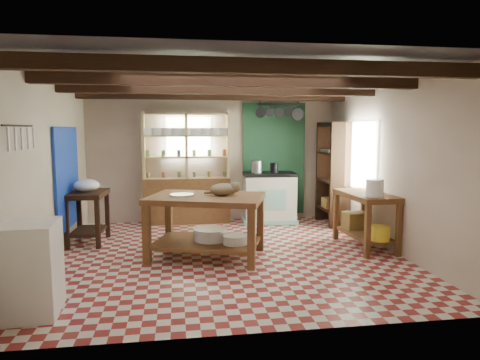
{
  "coord_description": "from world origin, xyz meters",
  "views": [
    {
      "loc": [
        -0.76,
        -6.16,
        1.86
      ],
      "look_at": [
        0.21,
        0.3,
        1.08
      ],
      "focal_mm": 32.0,
      "sensor_mm": 36.0,
      "label": 1
    }
  ],
  "objects": [
    {
      "name": "floor",
      "position": [
        0.0,
        0.0,
        -0.01
      ],
      "size": [
        5.0,
        5.0,
        0.02
      ],
      "primitive_type": "cube",
      "color": "maroon",
      "rests_on": "ground"
    },
    {
      "name": "ceiling",
      "position": [
        0.0,
        0.0,
        2.6
      ],
      "size": [
        5.0,
        5.0,
        0.02
      ],
      "primitive_type": "cube",
      "color": "#47474C",
      "rests_on": "wall_back"
    },
    {
      "name": "wall_back",
      "position": [
        0.0,
        2.5,
        1.3
      ],
      "size": [
        5.0,
        0.04,
        2.6
      ],
      "primitive_type": "cube",
      "color": "beige",
      "rests_on": "floor"
    },
    {
      "name": "wall_front",
      "position": [
        0.0,
        -2.5,
        1.3
      ],
      "size": [
        5.0,
        0.04,
        2.6
      ],
      "primitive_type": "cube",
      "color": "beige",
      "rests_on": "floor"
    },
    {
      "name": "wall_left",
      "position": [
        -2.5,
        0.0,
        1.3
      ],
      "size": [
        0.04,
        5.0,
        2.6
      ],
      "primitive_type": "cube",
      "color": "beige",
      "rests_on": "floor"
    },
    {
      "name": "wall_right",
      "position": [
        2.5,
        0.0,
        1.3
      ],
      "size": [
        0.04,
        5.0,
        2.6
      ],
      "primitive_type": "cube",
      "color": "beige",
      "rests_on": "floor"
    },
    {
      "name": "ceiling_beams",
      "position": [
        0.0,
        0.0,
        2.48
      ],
      "size": [
        5.0,
        3.8,
        0.15
      ],
      "primitive_type": "cube",
      "color": "#321D11",
      "rests_on": "ceiling"
    },
    {
      "name": "blue_wall_patch",
      "position": [
        -2.47,
        0.9,
        1.1
      ],
      "size": [
        0.04,
        1.4,
        1.6
      ],
      "primitive_type": "cube",
      "color": "#173AB2",
      "rests_on": "wall_left"
    },
    {
      "name": "green_wall_patch",
      "position": [
        1.25,
        2.47,
        1.25
      ],
      "size": [
        1.3,
        0.04,
        2.3
      ],
      "primitive_type": "cube",
      "color": "#1C482C",
      "rests_on": "wall_back"
    },
    {
      "name": "window_back",
      "position": [
        -0.5,
        2.48,
        1.7
      ],
      "size": [
        0.9,
        0.02,
        0.8
      ],
      "primitive_type": "cube",
      "color": "#B2C7B1",
      "rests_on": "wall_back"
    },
    {
      "name": "window_right",
      "position": [
        2.48,
        1.0,
        1.4
      ],
      "size": [
        0.02,
        1.3,
        1.2
      ],
      "primitive_type": "cube",
      "color": "#B2C7B1",
      "rests_on": "wall_right"
    },
    {
      "name": "utensil_rail",
      "position": [
        -2.44,
        -1.2,
        1.78
      ],
      "size": [
        0.06,
        0.9,
        0.28
      ],
      "primitive_type": "cube",
      "color": "black",
      "rests_on": "wall_left"
    },
    {
      "name": "pot_rack",
      "position": [
        1.25,
        2.05,
        2.18
      ],
      "size": [
        0.86,
        0.12,
        0.36
      ],
      "primitive_type": "cube",
      "color": "black",
      "rests_on": "ceiling"
    },
    {
      "name": "shelving_unit",
      "position": [
        -0.55,
        2.31,
        1.1
      ],
      "size": [
        1.7,
        0.34,
        2.2
      ],
      "primitive_type": "cube",
      "color": "tan",
      "rests_on": "floor"
    },
    {
      "name": "tall_rack",
      "position": [
        2.28,
        1.8,
        1.0
      ],
      "size": [
        0.4,
        0.86,
        2.0
      ],
      "primitive_type": "cube",
      "color": "#321D11",
      "rests_on": "floor"
    },
    {
      "name": "work_table",
      "position": [
        -0.33,
        -0.06,
        0.45
      ],
      "size": [
        1.86,
        1.52,
        0.91
      ],
      "primitive_type": "cube",
      "rotation": [
        0.0,
        0.0,
        -0.32
      ],
      "color": "brown",
      "rests_on": "floor"
    },
    {
      "name": "stove",
      "position": [
        1.08,
        2.15,
        0.5
      ],
      "size": [
        1.06,
        0.75,
        1.0
      ],
      "primitive_type": "cube",
      "rotation": [
        0.0,
        0.0,
        -0.06
      ],
      "color": "white",
      "rests_on": "floor"
    },
    {
      "name": "prep_table",
      "position": [
        -2.2,
        1.0,
        0.43
      ],
      "size": [
        0.62,
        0.87,
        0.86
      ],
      "primitive_type": "cube",
      "rotation": [
        0.0,
        0.0,
        -0.05
      ],
      "color": "#321D11",
      "rests_on": "floor"
    },
    {
      "name": "white_cabinet",
      "position": [
        -2.22,
        -1.74,
        0.47
      ],
      "size": [
        0.56,
        0.66,
        0.94
      ],
      "primitive_type": "cube",
      "rotation": [
        0.0,
        0.0,
        0.06
      ],
      "color": "white",
      "rests_on": "floor"
    },
    {
      "name": "right_counter",
      "position": [
        2.18,
        0.08,
        0.44
      ],
      "size": [
        0.66,
        1.24,
        0.87
      ],
      "primitive_type": "cube",
      "rotation": [
        0.0,
        0.0,
        0.04
      ],
      "color": "brown",
      "rests_on": "floor"
    },
    {
      "name": "cat",
      "position": [
        -0.08,
        -0.09,
        1.0
      ],
      "size": [
        0.44,
        0.36,
        0.18
      ],
      "primitive_type": "ellipsoid",
      "rotation": [
        0.0,
        0.0,
        -0.15
      ],
      "color": "#8B7751",
      "rests_on": "work_table"
    },
    {
      "name": "steel_tray",
      "position": [
        -0.68,
        0.01,
        0.92
      ],
      "size": [
        0.44,
        0.44,
        0.02
      ],
      "primitive_type": "cylinder",
      "rotation": [
        0.0,
        0.0,
        -0.32
      ],
      "color": "#B3B4BB",
      "rests_on": "work_table"
    },
    {
      "name": "basin_large",
      "position": [
        -0.27,
        -0.02,
        0.33
      ],
      "size": [
        0.63,
        0.63,
        0.17
      ],
      "primitive_type": "cylinder",
      "rotation": [
        0.0,
        0.0,
        -0.32
      ],
      "color": "white",
      "rests_on": "work_table"
    },
    {
      "name": "basin_small",
      "position": [
        0.06,
        -0.29,
        0.3
      ],
      "size": [
        0.45,
        0.45,
        0.12
      ],
      "primitive_type": "cylinder",
      "rotation": [
        0.0,
        0.0,
        -0.32
      ],
      "color": "white",
      "rests_on": "work_table"
    },
    {
      "name": "kettle_left",
      "position": [
        0.83,
        2.16,
        1.12
      ],
      "size": [
        0.22,
        0.22,
        0.24
      ],
      "primitive_type": "cylinder",
      "rotation": [
        0.0,
        0.0,
        -0.06
      ],
      "color": "#B3B4BB",
      "rests_on": "stove"
    },
    {
      "name": "kettle_right",
      "position": [
        1.18,
        2.14,
        1.1
      ],
      "size": [
        0.17,
        0.17,
        0.2
      ],
      "primitive_type": "cylinder",
      "rotation": [
        0.0,
        0.0,
        -0.06
      ],
      "color": "black",
      "rests_on": "stove"
    },
    {
      "name": "enamel_bowl",
      "position": [
        -2.2,
        1.0,
        0.96
      ],
      "size": [
        0.43,
        0.43,
        0.2
      ],
      "primitive_type": "ellipsoid",
      "rotation": [
        0.0,
        0.0,
        -0.05
      ],
      "color": "white",
      "rests_on": "prep_table"
    },
    {
      "name": "white_bucket",
      "position": [
        2.15,
        -0.27,
        1.0
      ],
      "size": [
        0.27,
        0.27,
        0.26
      ],
      "primitive_type": "cylinder",
      "rotation": [
        0.0,
        0.0,
        0.04
      ],
      "color": "white",
      "rests_on": "right_counter"
    },
    {
      "name": "wicker_basket",
      "position": [
        2.17,
        0.38,
        0.37
      ],
      "size": [
        0.4,
        0.33,
        0.27
      ],
      "primitive_type": "cube",
      "rotation": [
        0.0,
        0.0,
        0.04
      ],
      "color": "olive",
      "rests_on": "right_counter"
    },
    {
      "name": "yellow_tub",
      "position": [
        2.2,
        -0.37,
        0.34
      ],
      "size": [
        0.3,
        0.3,
        0.21
      ],
      "primitive_type": "cylinder",
      "rotation": [
        0.0,
        0.0,
        0.04
      ],
      "color": "yellow",
      "rests_on": "right_counter"
    }
  ]
}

